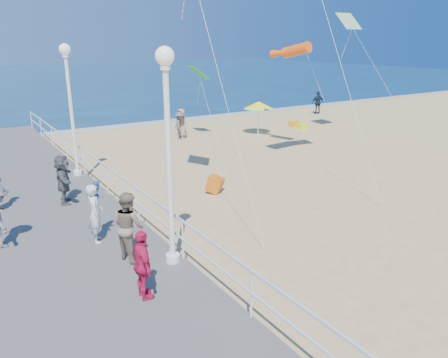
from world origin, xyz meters
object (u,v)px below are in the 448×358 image
spectator_1 (129,226)px  box_kite (215,186)px  beach_walker_c (181,123)px  beach_umbrella (259,105)px  toddler_held (98,196)px  spectator_5 (63,179)px  lamp_post_mid (168,137)px  spectator_3 (143,265)px  beach_walker_b (318,103)px  beach_chair_left (302,127)px  beach_chair_right (294,124)px  beach_walker_a (180,125)px  woman_holding_toddler (95,213)px  lamp_post_far (70,97)px

spectator_1 → box_kite: bearing=-64.2°
beach_walker_c → beach_umbrella: 5.03m
toddler_held → spectator_5: 3.53m
lamp_post_mid → spectator_3: bearing=-137.6°
spectator_1 → box_kite: (5.11, 4.11, -1.01)m
spectator_3 → box_kite: (5.53, 6.04, -0.90)m
beach_walker_b → beach_umbrella: 10.09m
beach_chair_left → beach_walker_c: bearing=165.0°
spectator_5 → beach_walker_c: spectator_5 is taller
box_kite → beach_umbrella: 11.68m
beach_walker_c → beach_chair_left: (8.09, -2.17, -0.71)m
lamp_post_mid → spectator_1: size_ratio=2.93×
spectator_5 → beach_chair_right: spectator_5 is taller
spectator_5 → beach_walker_a: spectator_5 is taller
spectator_3 → beach_chair_right: (17.52, 14.95, -1.00)m
woman_holding_toddler → beach_chair_right: 21.02m
box_kite → beach_chair_left: bearing=-5.4°
box_kite → beach_chair_right: bearing=-2.4°
beach_walker_b → spectator_1: bearing=56.2°
beach_chair_left → lamp_post_far: bearing=-166.9°
spectator_3 → beach_chair_right: 23.06m
spectator_3 → beach_chair_right: bearing=-45.8°
spectator_5 → beach_chair_left: spectator_5 is taller
beach_walker_c → spectator_1: bearing=-51.5°
lamp_post_mid → beach_walker_c: bearing=61.8°
woman_holding_toddler → spectator_1: 1.52m
beach_umbrella → beach_chair_right: (3.73, 0.81, -1.71)m
woman_holding_toddler → beach_walker_c: (9.25, 12.70, -0.34)m
spectator_3 → toddler_held: bearing=1.1°
woman_holding_toddler → box_kite: (5.53, 2.66, -0.94)m
beach_walker_c → woman_holding_toddler: bearing=-55.6°
lamp_post_far → spectator_5: 4.14m
beach_chair_left → beach_chair_right: 1.06m
lamp_post_mid → spectator_3: size_ratio=3.32×
toddler_held → beach_walker_b: size_ratio=0.48×
lamp_post_far → toddler_held: bearing=-99.5°
lamp_post_far → beach_chair_right: bearing=16.4°
box_kite → spectator_1: bearing=179.8°
box_kite → woman_holding_toddler: bearing=166.6°
beach_walker_a → beach_chair_left: bearing=-72.2°
beach_chair_right → beach_walker_a: bearing=174.3°
woman_holding_toddler → beach_umbrella: beach_umbrella is taller
woman_holding_toddler → beach_umbrella: 17.50m
toddler_held → spectator_5: bearing=18.2°
beach_walker_b → beach_chair_right: (-5.46, -3.23, -0.72)m
beach_walker_c → box_kite: size_ratio=3.02×
beach_umbrella → beach_chair_left: bearing=-3.7°
beach_walker_b → woman_holding_toddler: bearing=53.2°
lamp_post_mid → beach_umbrella: size_ratio=2.49×
spectator_1 → spectator_5: spectator_1 is taller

